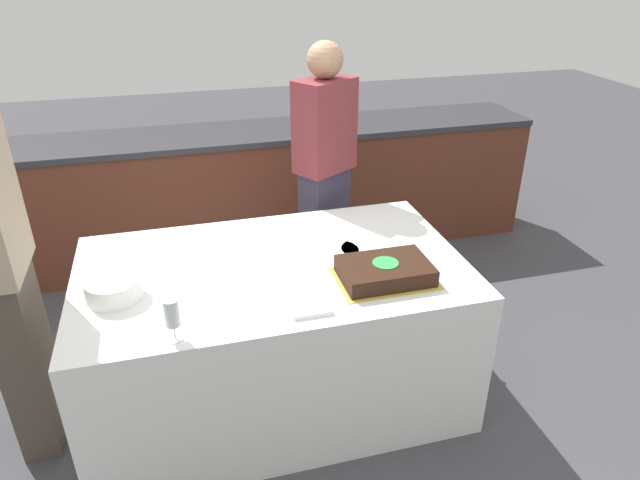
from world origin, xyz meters
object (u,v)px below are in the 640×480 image
(cake, at_px, (385,271))
(wine_glass, at_px, (172,314))
(plate_stack, at_px, (114,288))
(person_seated_left, at_px, (0,268))
(person_cutting_cake, at_px, (325,180))

(cake, distance_m, wine_glass, 0.93)
(plate_stack, distance_m, person_seated_left, 0.45)
(person_cutting_cake, xyz_separation_m, person_seated_left, (-1.56, -0.74, 0.06))
(cake, xyz_separation_m, plate_stack, (-1.14, 0.15, 0.01))
(cake, bearing_deg, person_seated_left, 171.04)
(wine_glass, distance_m, person_cutting_cake, 1.50)
(person_seated_left, bearing_deg, person_cutting_cake, -64.49)
(wine_glass, bearing_deg, plate_stack, 122.70)
(cake, relative_size, plate_stack, 1.84)
(cake, height_order, wine_glass, wine_glass)
(person_cutting_cake, bearing_deg, cake, 58.49)
(plate_stack, height_order, person_cutting_cake, person_cutting_cake)
(cake, height_order, person_cutting_cake, person_cutting_cake)
(cake, height_order, person_seated_left, person_seated_left)
(plate_stack, distance_m, person_cutting_cake, 1.41)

